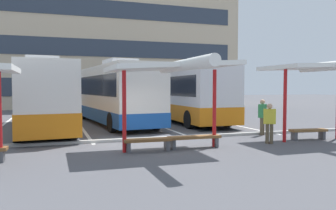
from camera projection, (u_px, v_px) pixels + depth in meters
The scene contains 16 objects.
ground_plane at pixel (151, 144), 13.36m from camera, with size 160.00×160.00×0.00m, color #515156.
terminal_building at pixel (82, 23), 42.98m from camera, with size 35.58×15.68×23.57m.
coach_bus_0 at pixel (41, 98), 17.69m from camera, with size 3.35×11.19×3.67m.
coach_bus_1 at pixel (114, 95), 20.75m from camera, with size 3.70×11.15×3.81m.
coach_bus_2 at pixel (178, 95), 23.00m from camera, with size 2.68×12.52×3.78m.
lane_stripe_1 at pixel (80, 126), 19.84m from camera, with size 0.16×14.00×0.01m, color white.
lane_stripe_2 at pixel (152, 123), 21.22m from camera, with size 0.16×14.00×0.01m, color white.
lane_stripe_3 at pixel (214, 121), 22.61m from camera, with size 0.16×14.00×0.01m, color white.
waiting_shelter_1 at pixel (174, 68), 11.78m from camera, with size 4.39×4.83×3.15m.
bench_2 at pixel (148, 142), 11.78m from camera, with size 1.68×0.45×0.45m.
bench_3 at pixel (195, 139), 12.45m from camera, with size 1.98×0.45×0.45m.
waiting_shelter_2 at pixel (318, 69), 13.90m from camera, with size 3.72×4.37×3.23m.
bench_4 at pixel (308, 132), 14.47m from camera, with size 1.66×0.60×0.45m.
platform_kerb at pixel (145, 139), 14.29m from camera, with size 44.00×0.24×0.12m, color #ADADA8.
waiting_passenger_1 at pixel (262, 115), 15.81m from camera, with size 0.52×0.44×1.67m.
waiting_passenger_2 at pixel (270, 121), 13.40m from camera, with size 0.51×0.42×1.59m.
Camera 1 is at (-3.63, -12.78, 2.20)m, focal length 36.45 mm.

